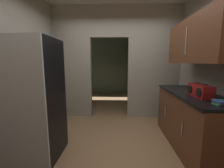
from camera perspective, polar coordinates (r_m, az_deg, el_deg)
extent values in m
plane|color=#93704C|center=(2.64, 1.02, -24.48)|extent=(20.00, 20.00, 0.00)
cube|color=#9E998C|center=(3.96, -15.07, 7.77)|extent=(0.96, 0.12, 2.80)
cube|color=#9E998C|center=(3.89, 15.93, 7.73)|extent=(1.29, 0.12, 2.80)
cube|color=#9E998C|center=(3.91, -1.04, 23.18)|extent=(0.95, 0.12, 0.76)
cube|color=slate|center=(6.80, 1.88, 8.31)|extent=(3.20, 0.10, 2.80)
cube|color=slate|center=(5.52, -14.70, 7.96)|extent=(0.10, 3.02, 2.80)
cube|color=slate|center=(5.50, 18.32, 7.80)|extent=(0.10, 3.02, 2.80)
cube|color=black|center=(2.46, -28.29, -5.46)|extent=(0.73, 0.67, 1.77)
cube|color=#B7BABC|center=(2.18, -32.99, -7.59)|extent=(0.73, 0.03, 1.77)
cube|color=brown|center=(2.86, 28.45, -12.76)|extent=(0.60, 1.70, 0.90)
cube|color=black|center=(2.73, 29.15, -3.53)|extent=(0.64, 1.70, 0.04)
cylinder|color=#B7BABC|center=(2.40, 25.60, -15.48)|extent=(0.01, 0.01, 0.22)
cylinder|color=#B7BABC|center=(3.06, 20.02, -9.98)|extent=(0.01, 0.01, 0.22)
cube|color=brown|center=(2.70, 30.51, 14.34)|extent=(0.34, 1.53, 0.69)
cylinder|color=#B7BABC|center=(2.62, 26.89, 14.80)|extent=(0.01, 0.01, 0.41)
cube|color=maroon|center=(2.49, 31.25, -2.25)|extent=(0.17, 0.42, 0.18)
cylinder|color=#262626|center=(2.47, 31.45, 0.23)|extent=(0.02, 0.29, 0.02)
cylinder|color=black|center=(2.33, 30.73, -2.85)|extent=(0.01, 0.12, 0.12)
cylinder|color=black|center=(2.55, 28.08, -1.75)|extent=(0.01, 0.12, 0.12)
cube|color=#388C47|center=(2.16, 36.47, -6.31)|extent=(0.13, 0.12, 0.02)
cube|color=#8C3893|center=(2.17, 36.80, -5.86)|extent=(0.12, 0.13, 0.02)
cube|color=#2D609E|center=(2.16, 36.55, -5.37)|extent=(0.14, 0.15, 0.02)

